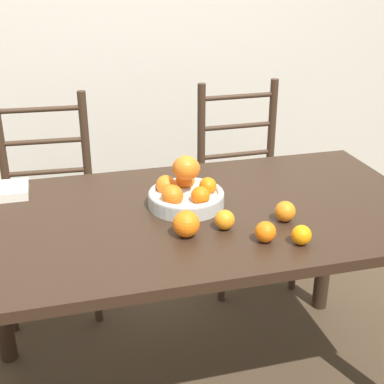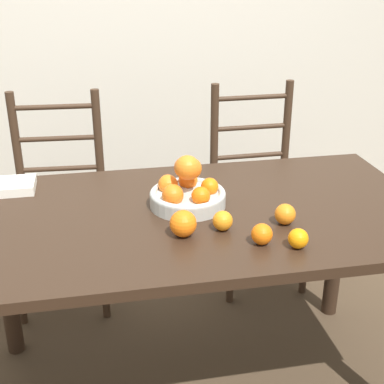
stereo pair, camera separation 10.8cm
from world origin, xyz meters
name	(u,v)px [view 2 (the right image)]	position (x,y,z in m)	size (l,w,h in m)	color
ground_plane	(196,384)	(0.00, 0.00, 0.00)	(12.00, 12.00, 0.00)	#423323
wall_back	(143,7)	(0.00, 1.48, 1.30)	(8.00, 0.06, 2.60)	beige
dining_table	(196,238)	(0.00, 0.00, 0.66)	(1.60, 0.86, 0.76)	black
fruit_bowl	(187,190)	(-0.02, 0.05, 0.82)	(0.26, 0.26, 0.18)	#B2B7B2
orange_loose_0	(298,238)	(0.25, -0.30, 0.80)	(0.06, 0.06, 0.06)	orange
orange_loose_1	(285,214)	(0.26, -0.15, 0.80)	(0.07, 0.07, 0.07)	orange
orange_loose_2	(223,221)	(0.05, -0.15, 0.80)	(0.06, 0.06, 0.06)	orange
orange_loose_3	(183,224)	(-0.07, -0.16, 0.81)	(0.08, 0.08, 0.08)	orange
orange_loose_4	(262,234)	(0.15, -0.26, 0.80)	(0.06, 0.06, 0.06)	orange
chair_left	(61,208)	(-0.50, 0.75, 0.47)	(0.44, 0.43, 1.00)	#382619
chair_right	(257,192)	(0.46, 0.75, 0.47)	(0.43, 0.41, 1.00)	#382619
book_stack	(8,186)	(-0.64, 0.30, 0.78)	(0.19, 0.14, 0.03)	silver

